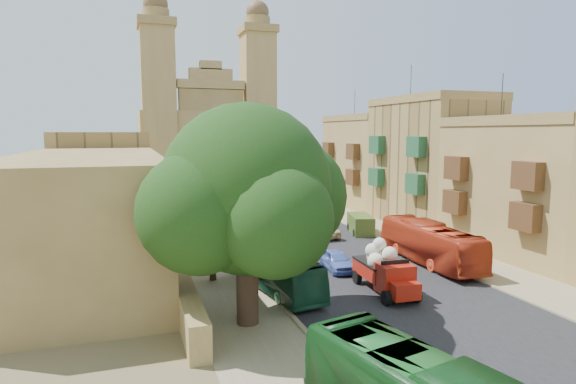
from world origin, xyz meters
TOP-DOWN VIEW (x-y plane):
  - ground at (0.00, 0.00)m, footprint 260.00×260.00m
  - road_surface at (0.00, 30.00)m, footprint 14.00×140.00m
  - sidewalk_east at (9.50, 30.00)m, footprint 5.00×140.00m
  - sidewalk_west at (-9.50, 30.00)m, footprint 5.00×140.00m
  - kerb_east at (7.00, 30.00)m, footprint 0.25×140.00m
  - kerb_west at (-7.00, 30.00)m, footprint 0.25×140.00m
  - townhouse_b at (15.95, 11.00)m, footprint 9.00×14.00m
  - townhouse_c at (15.95, 25.00)m, footprint 9.00×14.00m
  - townhouse_d at (15.95, 39.00)m, footprint 9.00×14.00m
  - west_wall at (-12.50, 20.00)m, footprint 1.00×40.00m
  - west_building_low at (-18.00, 18.00)m, footprint 10.00×28.00m
  - west_building_mid at (-18.00, 44.00)m, footprint 10.00×22.00m
  - church at (-0.00, 78.61)m, footprint 28.00×22.50m
  - ficus_tree at (-9.40, 4.01)m, footprint 11.49×10.57m
  - street_tree_a at (-10.00, 12.00)m, footprint 2.79×2.79m
  - street_tree_b at (-10.00, 24.00)m, footprint 2.86×2.86m
  - street_tree_c at (-10.00, 36.00)m, footprint 3.50×3.50m
  - street_tree_d at (-10.00, 48.00)m, footprint 2.83×2.83m
  - red_truck at (-0.18, 6.09)m, footprint 2.50×5.77m
  - olive_pickup at (6.50, 22.68)m, footprint 3.00×4.77m
  - bus_green_north at (-6.50, 8.76)m, footprint 3.59×9.77m
  - bus_red_east at (6.50, 11.10)m, footprint 3.04×11.21m
  - bus_cream_east at (4.42, 32.98)m, footprint 5.96×10.70m
  - car_blue_a at (-1.00, 11.63)m, footprint 2.02×4.36m
  - car_white_a at (-2.83, 34.10)m, footprint 1.40×3.46m
  - car_cream at (2.18, 22.21)m, footprint 2.36×4.66m
  - car_dkblue at (-4.59, 48.73)m, footprint 2.79×4.14m
  - car_white_b at (0.54, 43.05)m, footprint 1.67×3.81m
  - car_blue_b at (-2.13, 56.71)m, footprint 1.53×3.70m
  - pedestrian_a at (7.50, 8.42)m, footprint 0.78×0.65m
  - pedestrian_c at (8.68, 12.36)m, footprint 0.88×1.24m

SIDE VIEW (x-z plane):
  - ground at x=0.00m, z-range 0.00..0.00m
  - road_surface at x=0.00m, z-range 0.00..0.01m
  - sidewalk_east at x=9.50m, z-range 0.00..0.01m
  - sidewalk_west at x=-9.50m, z-range 0.00..0.01m
  - kerb_east at x=7.00m, z-range 0.00..0.12m
  - kerb_west at x=-7.00m, z-range 0.00..0.12m
  - car_dkblue at x=-4.59m, z-range 0.00..1.11m
  - car_white_a at x=-2.83m, z-range 0.00..1.12m
  - car_blue_b at x=-2.13m, z-range 0.00..1.19m
  - car_cream at x=2.18m, z-range 0.00..1.26m
  - car_white_b at x=0.54m, z-range 0.00..1.28m
  - car_blue_a at x=-1.00m, z-range 0.00..1.44m
  - olive_pickup at x=6.50m, z-range -0.02..1.81m
  - west_wall at x=-12.50m, z-range 0.00..1.80m
  - pedestrian_a at x=7.50m, z-range 0.00..1.82m
  - pedestrian_c at x=8.68m, z-range 0.00..1.95m
  - bus_green_north at x=-6.50m, z-range 0.00..2.66m
  - red_truck at x=-0.18m, z-range -0.20..3.11m
  - bus_cream_east at x=4.42m, z-range 0.00..2.92m
  - bus_red_east at x=6.50m, z-range 0.00..3.10m
  - street_tree_a at x=-10.00m, z-range 0.72..5.00m
  - street_tree_d at x=-10.00m, z-range 0.73..5.08m
  - street_tree_b at x=-10.00m, z-range 0.74..5.14m
  - street_tree_c at x=-10.00m, z-range 0.92..6.30m
  - west_building_low at x=-18.00m, z-range 0.00..8.40m
  - west_building_mid at x=-18.00m, z-range 0.00..10.00m
  - townhouse_b at x=15.95m, z-range -1.79..13.11m
  - townhouse_d at x=15.95m, z-range -1.79..14.11m
  - ficus_tree at x=-9.40m, z-range 1.05..12.54m
  - townhouse_c at x=15.95m, z-range -1.79..15.61m
  - church at x=0.00m, z-range -8.63..27.67m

